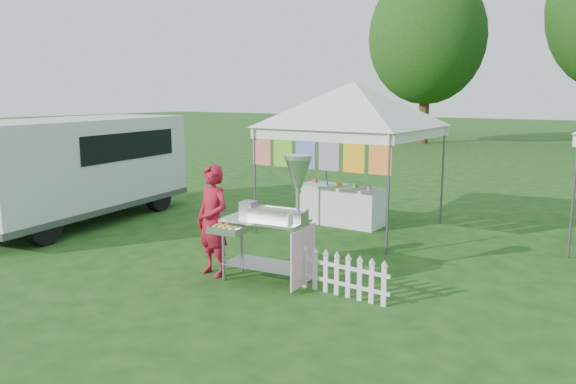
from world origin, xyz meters
The scene contains 8 objects.
ground centered at (0.00, 0.00, 0.00)m, with size 120.00×120.00×0.00m, color #164012.
canopy_main centered at (0.00, 3.49, 2.99)m, with size 4.24×4.24×3.45m.
tree_left centered at (-6.00, 24.00, 5.83)m, with size 6.40×6.40×9.53m.
donut_cart centered at (0.69, -0.22, 1.12)m, with size 1.37×1.06×1.90m.
vendor centered at (-0.34, -0.43, 0.85)m, with size 0.62×0.41×1.70m, color maroon.
cargo_van centered at (-5.30, 0.83, 1.20)m, with size 2.95×5.62×2.23m.
picket_fence centered at (1.75, -0.17, 0.29)m, with size 1.44×0.10×0.56m.
display_table centered at (-0.36, 3.69, 0.41)m, with size 1.80×0.70×0.82m, color white.
Camera 1 is at (5.19, -6.71, 2.74)m, focal length 35.00 mm.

